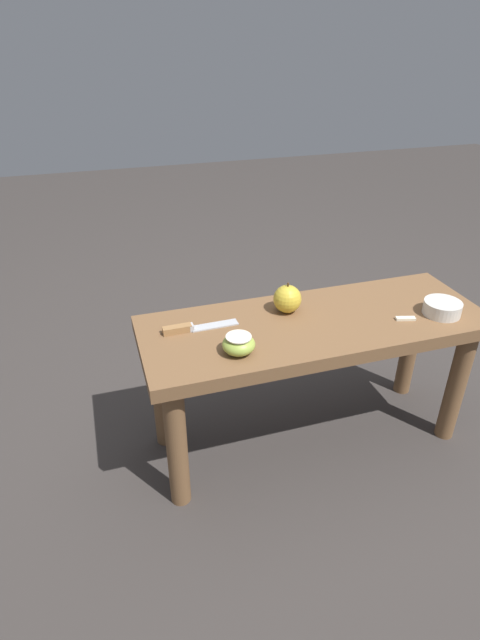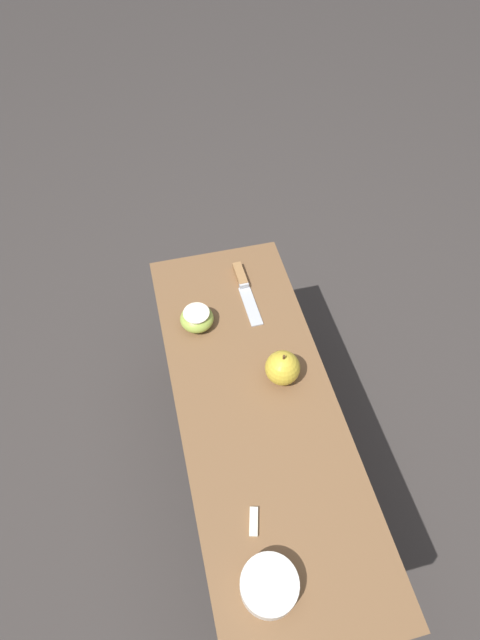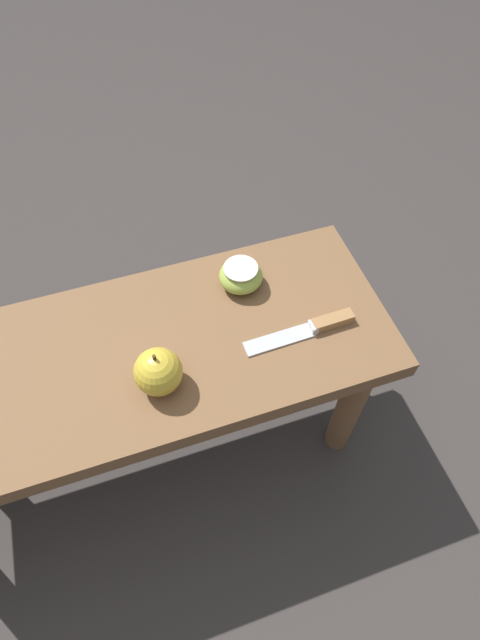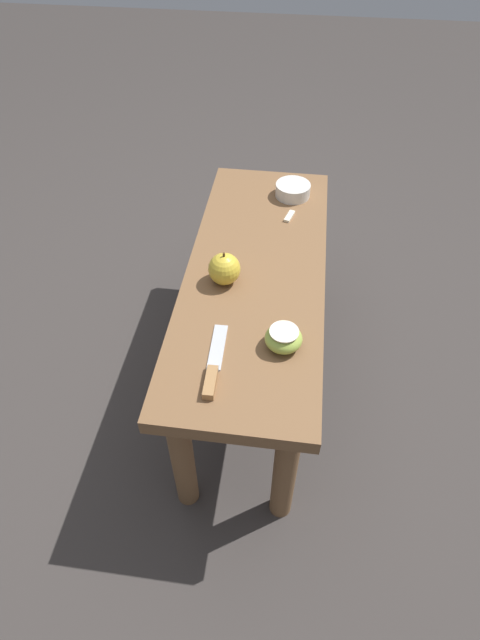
# 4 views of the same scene
# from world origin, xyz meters

# --- Properties ---
(ground_plane) EXTENTS (8.00, 8.00, 0.00)m
(ground_plane) POSITION_xyz_m (0.00, 0.00, 0.00)
(ground_plane) COLOR #383330
(wooden_bench) EXTENTS (1.02, 0.37, 0.45)m
(wooden_bench) POSITION_xyz_m (0.00, 0.00, 0.37)
(wooden_bench) COLOR brown
(wooden_bench) RESTS_ON ground_plane
(knife) EXTENTS (0.22, 0.04, 0.02)m
(knife) POSITION_xyz_m (-0.36, 0.06, 0.46)
(knife) COLOR #B7BABF
(knife) RESTS_ON wooden_bench
(apple_whole) EXTENTS (0.08, 0.08, 0.09)m
(apple_whole) POSITION_xyz_m (-0.06, 0.08, 0.49)
(apple_whole) COLOR gold
(apple_whole) RESTS_ON wooden_bench
(apple_cut) EXTENTS (0.09, 0.09, 0.05)m
(apple_cut) POSITION_xyz_m (-0.26, -0.09, 0.48)
(apple_cut) COLOR #9EB747
(apple_cut) RESTS_ON wooden_bench
(apple_slice_near_knife) EXTENTS (0.06, 0.03, 0.01)m
(apple_slice_near_knife) POSITION_xyz_m (0.25, -0.07, 0.46)
(apple_slice_near_knife) COLOR silver
(apple_slice_near_knife) RESTS_ON wooden_bench
(bowl) EXTENTS (0.11, 0.11, 0.04)m
(bowl) POSITION_xyz_m (0.37, -0.08, 0.47)
(bowl) COLOR silver
(bowl) RESTS_ON wooden_bench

